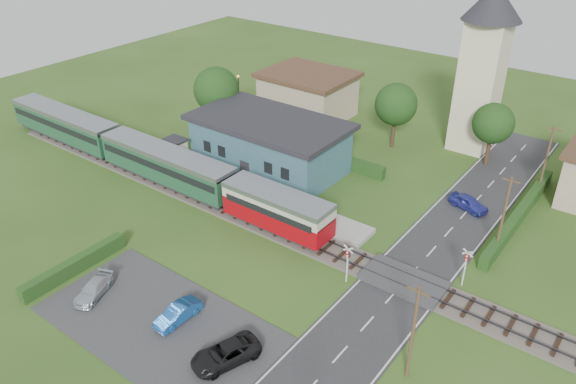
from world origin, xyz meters
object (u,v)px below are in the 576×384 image
Objects in this scene: house_west at (308,94)px; car_park_blue at (178,314)px; car_on_road at (469,203)px; crossing_signal_far at (466,262)px; car_park_dark at (226,354)px; train at (145,156)px; pedestrian_near at (294,203)px; equipment_hut at (175,151)px; pedestrian_far at (180,161)px; car_park_silver at (94,289)px; church_tower at (484,58)px; station_building at (269,143)px; crossing_signal_near at (348,259)px.

house_west reaches higher than car_park_blue.
crossing_signal_far is at bearing -145.78° from car_on_road.
car_park_blue is (14.37, -36.03, -2.12)m from house_west.
car_park_dark is at bearing -176.15° from car_on_road.
car_on_road is at bearing 24.66° from train.
pedestrian_near is at bearing 98.68° from car_park_blue.
pedestrian_far is (1.46, -0.68, -0.47)m from equipment_hut.
train is 16.64m from pedestrian_near.
car_park_dark is at bearing -16.10° from car_park_silver.
house_west reaches higher than car_on_road.
crossing_signal_far is at bearing -69.98° from church_tower.
station_building is 20.40m from car_on_road.
pedestrian_near is (12.55, -20.08, -1.58)m from house_west.
house_west is at bearing 81.38° from equipment_hut.
crossing_signal_far reaches higher than car_park_blue.
train is 11.59× the size of car_on_road.
pedestrian_far is (-30.14, 0.13, -0.87)m from crossing_signal_far.
station_building is 0.91× the size of church_tower.
house_west is 20.59m from pedestrian_far.
crossing_signal_near is 8.65m from crossing_signal_far.
crossing_signal_far reaches higher than pedestrian_near.
equipment_hut is 25.04m from crossing_signal_near.
equipment_hut is 0.57× the size of car_park_dark.
train is (-0.80, -3.20, 0.43)m from equipment_hut.
pedestrian_far is (2.27, 2.52, -0.91)m from train.
car_park_blue is at bearing -66.95° from station_building.
car_on_road is 1.01× the size of car_park_silver.
equipment_hut is 0.78× the size of crossing_signal_far.
crossing_signal_far is 0.88× the size of car_on_road.
church_tower is 25.87m from pedestrian_near.
car_park_dark is at bearing -6.54° from car_park_blue.
car_on_road is at bearing 70.32° from car_park_blue.
crossing_signal_near is 23.48m from pedestrian_far.
house_west is at bearing 109.65° from station_building.
car_park_dark is (-1.90, -11.41, -1.44)m from crossing_signal_near.
station_building reaches higher than car_park_blue.
church_tower is at bearing 44.75° from equipment_hut.
equipment_hut is 1.68× the size of pedestrian_near.
car_park_dark is at bearing -99.46° from crossing_signal_near.
equipment_hut is at bearing 139.10° from car_park_blue.
pedestrian_near is (-7.45, -23.08, -9.02)m from church_tower.
house_west is at bearing 7.33° from pedestrian_far.
car_park_silver is at bearing -140.76° from crossing_signal_far.
train is at bearing 174.54° from crossing_signal_near.
house_west is 33.22m from crossing_signal_near.
house_west is at bearing 80.22° from car_park_silver.
church_tower reaches higher than car_on_road.
station_building is at bearing 45.61° from train.
station_building is 9.80m from pedestrian_near.
house_west is 38.64m from car_park_silver.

